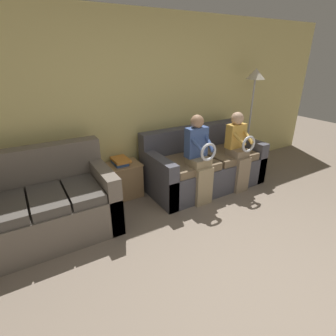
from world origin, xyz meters
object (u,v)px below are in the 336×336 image
object	(u,v)px
child_right_seated	(239,148)
floor_lamp	(254,86)
child_left_seated	(200,156)
couch_side	(48,206)
side_shelf	(121,180)
book_stack	(120,161)
couch_main	(203,166)

from	to	relation	value
child_right_seated	floor_lamp	world-z (taller)	floor_lamp
child_left_seated	floor_lamp	bearing A→B (deg)	19.76
couch_side	floor_lamp	xyz separation A→B (m)	(3.49, 0.25, 1.13)
couch_side	side_shelf	world-z (taller)	couch_side
side_shelf	book_stack	xyz separation A→B (m)	(0.01, 0.01, 0.30)
floor_lamp	child_right_seated	bearing A→B (deg)	-145.11
side_shelf	floor_lamp	xyz separation A→B (m)	(2.44, -0.13, 1.22)
child_left_seated	couch_main	bearing A→B (deg)	45.13
child_right_seated	book_stack	size ratio (longest dim) A/B	3.89
couch_main	couch_side	size ratio (longest dim) A/B	1.26
child_right_seated	side_shelf	xyz separation A→B (m)	(-1.65, 0.68, -0.41)
child_right_seated	book_stack	distance (m)	1.78
couch_main	book_stack	xyz separation A→B (m)	(-1.27, 0.31, 0.24)
child_left_seated	side_shelf	world-z (taller)	child_left_seated
couch_side	child_left_seated	distance (m)	2.01
child_right_seated	side_shelf	distance (m)	1.83
couch_main	floor_lamp	xyz separation A→B (m)	(1.16, 0.18, 1.15)
floor_lamp	couch_main	bearing A→B (deg)	-171.24
child_right_seated	side_shelf	size ratio (longest dim) A/B	2.11
side_shelf	book_stack	size ratio (longest dim) A/B	1.84
child_right_seated	couch_main	bearing A→B (deg)	134.70
floor_lamp	book_stack	bearing A→B (deg)	176.88
child_left_seated	floor_lamp	world-z (taller)	floor_lamp
couch_side	child_right_seated	world-z (taller)	child_right_seated
couch_side	child_left_seated	xyz separation A→B (m)	(1.96, -0.30, 0.34)
book_stack	couch_side	bearing A→B (deg)	-159.98
child_left_seated	side_shelf	distance (m)	1.21
couch_main	couch_side	bearing A→B (deg)	-178.19
couch_side	child_right_seated	xyz separation A→B (m)	(2.70, -0.30, 0.32)
child_left_seated	side_shelf	xyz separation A→B (m)	(-0.91, 0.68, -0.42)
side_shelf	child_right_seated	bearing A→B (deg)	-22.41
couch_side	book_stack	size ratio (longest dim) A/B	4.76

